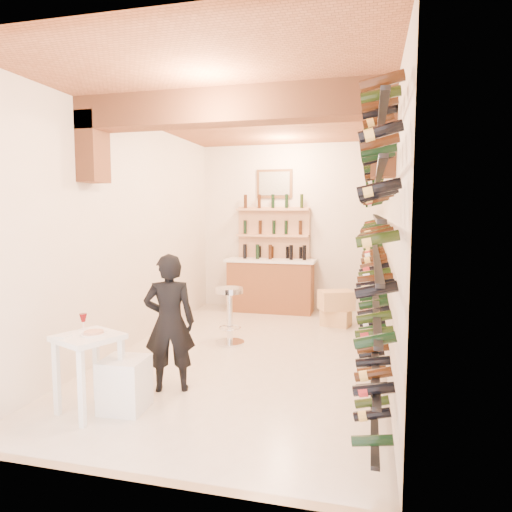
{
  "coord_description": "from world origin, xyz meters",
  "views": [
    {
      "loc": [
        1.52,
        -5.74,
        1.91
      ],
      "look_at": [
        0.0,
        0.3,
        1.3
      ],
      "focal_mm": 31.85,
      "sensor_mm": 36.0,
      "label": 1
    }
  ],
  "objects": [
    {
      "name": "tasting_table",
      "position": [
        -1.03,
        -2.09,
        0.62
      ],
      "size": [
        0.69,
        0.69,
        0.92
      ],
      "rotation": [
        0.0,
        0.0,
        -0.41
      ],
      "color": "white",
      "rests_on": "ground"
    },
    {
      "name": "wine_rack",
      "position": [
        1.53,
        0.0,
        1.55
      ],
      "size": [
        0.32,
        5.7,
        2.56
      ],
      "color": "black",
      "rests_on": "ground"
    },
    {
      "name": "back_counter",
      "position": [
        -0.3,
        2.65,
        0.53
      ],
      "size": [
        1.7,
        0.62,
        1.29
      ],
      "color": "brown",
      "rests_on": "ground"
    },
    {
      "name": "back_shelving",
      "position": [
        -0.3,
        2.89,
        1.17
      ],
      "size": [
        1.4,
        0.31,
        2.73
      ],
      "color": "tan",
      "rests_on": "ground"
    },
    {
      "name": "crate_lower",
      "position": [
        1.0,
        1.83,
        0.14
      ],
      "size": [
        0.53,
        0.43,
        0.28
      ],
      "primitive_type": "cube",
      "rotation": [
        0.0,
        0.0,
        -0.25
      ],
      "color": "#DDB079",
      "rests_on": "ground"
    },
    {
      "name": "ground",
      "position": [
        0.0,
        0.0,
        0.0
      ],
      "size": [
        6.0,
        6.0,
        0.0
      ],
      "primitive_type": "plane",
      "color": "beige",
      "rests_on": "ground"
    },
    {
      "name": "chrome_barstool",
      "position": [
        -0.42,
        0.4,
        0.48
      ],
      "size": [
        0.42,
        0.42,
        0.82
      ],
      "rotation": [
        0.0,
        0.0,
        0.13
      ],
      "color": "silver",
      "rests_on": "ground"
    },
    {
      "name": "crate_upper",
      "position": [
        1.0,
        1.83,
        0.44
      ],
      "size": [
        0.65,
        0.56,
        0.32
      ],
      "primitive_type": "cube",
      "rotation": [
        0.0,
        0.0,
        0.41
      ],
      "color": "#DDB079",
      "rests_on": "crate_lower"
    },
    {
      "name": "room_shell",
      "position": [
        0.0,
        -0.26,
        2.25
      ],
      "size": [
        3.52,
        6.02,
        3.21
      ],
      "color": "beige",
      "rests_on": "ground"
    },
    {
      "name": "person",
      "position": [
        -0.52,
        -1.39,
        0.74
      ],
      "size": [
        0.63,
        0.52,
        1.47
      ],
      "primitive_type": "imported",
      "rotation": [
        0.0,
        0.0,
        3.5
      ],
      "color": "black",
      "rests_on": "ground"
    },
    {
      "name": "white_stool",
      "position": [
        -0.74,
        -1.95,
        0.25
      ],
      "size": [
        0.43,
        0.43,
        0.51
      ],
      "primitive_type": "cube",
      "rotation": [
        0.0,
        0.0,
        0.06
      ],
      "color": "white",
      "rests_on": "ground"
    }
  ]
}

